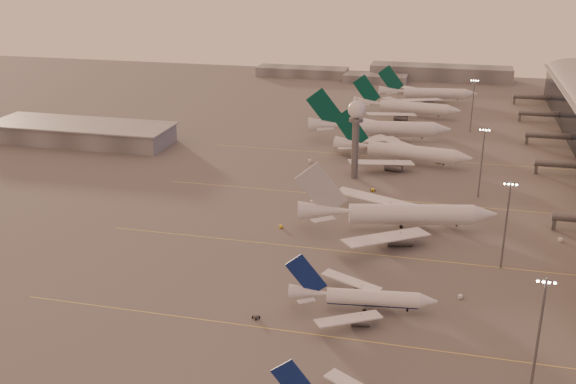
# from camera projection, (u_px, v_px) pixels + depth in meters

# --- Properties ---
(ground) EXTENTS (700.00, 700.00, 0.00)m
(ground) POSITION_uv_depth(u_px,v_px,m) (248.00, 351.00, 145.48)
(ground) COLOR #585656
(ground) RESTS_ON ground
(taxiway_markings) EXTENTS (180.00, 185.25, 0.02)m
(taxiway_markings) POSITION_uv_depth(u_px,v_px,m) (408.00, 256.00, 189.79)
(taxiway_markings) COLOR #EBD452
(taxiway_markings) RESTS_ON ground
(hangar) EXTENTS (82.00, 27.00, 8.50)m
(hangar) POSITION_uv_depth(u_px,v_px,m) (82.00, 133.00, 298.50)
(hangar) COLOR slate
(hangar) RESTS_ON ground
(radar_tower) EXTENTS (6.40, 6.40, 31.10)m
(radar_tower) POSITION_uv_depth(u_px,v_px,m) (356.00, 124.00, 246.50)
(radar_tower) COLOR slate
(radar_tower) RESTS_ON ground
(mast_a) EXTENTS (3.60, 0.56, 25.00)m
(mast_a) POSITION_uv_depth(u_px,v_px,m) (539.00, 331.00, 127.73)
(mast_a) COLOR slate
(mast_a) RESTS_ON ground
(mast_b) EXTENTS (3.60, 0.56, 25.00)m
(mast_b) POSITION_uv_depth(u_px,v_px,m) (506.00, 221.00, 178.53)
(mast_b) COLOR slate
(mast_b) RESTS_ON ground
(mast_c) EXTENTS (3.60, 0.56, 25.00)m
(mast_c) POSITION_uv_depth(u_px,v_px,m) (482.00, 159.00, 229.78)
(mast_c) COLOR slate
(mast_c) RESTS_ON ground
(mast_d) EXTENTS (3.60, 0.56, 25.00)m
(mast_d) POSITION_uv_depth(u_px,v_px,m) (473.00, 103.00, 312.26)
(mast_d) COLOR slate
(mast_d) RESTS_ON ground
(distant_horizon) EXTENTS (165.00, 37.50, 9.00)m
(distant_horizon) POSITION_uv_depth(u_px,v_px,m) (397.00, 73.00, 439.89)
(distant_horizon) COLOR slate
(distant_horizon) RESTS_ON ground
(narrowbody_mid) EXTENTS (36.29, 28.81, 14.20)m
(narrowbody_mid) POSITION_uv_depth(u_px,v_px,m) (362.00, 300.00, 160.78)
(narrowbody_mid) COLOR silver
(narrowbody_mid) RESTS_ON ground
(widebody_white) EXTENTS (60.96, 48.34, 21.73)m
(widebody_white) POSITION_uv_depth(u_px,v_px,m) (398.00, 218.00, 206.46)
(widebody_white) COLOR silver
(widebody_white) RESTS_ON ground
(greentail_a) EXTENTS (56.54, 45.39, 20.59)m
(greentail_a) POSITION_uv_depth(u_px,v_px,m) (402.00, 155.00, 269.62)
(greentail_a) COLOR silver
(greentail_a) RESTS_ON ground
(greentail_b) EXTENTS (64.26, 51.55, 23.43)m
(greentail_b) POSITION_uv_depth(u_px,v_px,m) (379.00, 131.00, 301.18)
(greentail_b) COLOR silver
(greentail_b) RESTS_ON ground
(greentail_c) EXTENTS (55.75, 44.81, 20.28)m
(greentail_c) POSITION_uv_depth(u_px,v_px,m) (406.00, 110.00, 343.64)
(greentail_c) COLOR silver
(greentail_c) RESTS_ON ground
(greentail_d) EXTENTS (55.19, 44.31, 20.09)m
(greentail_d) POSITION_uv_depth(u_px,v_px,m) (428.00, 95.00, 376.26)
(greentail_d) COLOR silver
(greentail_d) RESTS_ON ground
(gsv_tug_mid) EXTENTS (3.79, 3.35, 0.93)m
(gsv_tug_mid) POSITION_uv_depth(u_px,v_px,m) (256.00, 317.00, 158.01)
(gsv_tug_mid) COLOR #4E5153
(gsv_tug_mid) RESTS_ON ground
(gsv_truck_b) EXTENTS (5.27, 2.71, 2.02)m
(gsv_truck_b) POSITION_uv_depth(u_px,v_px,m) (462.00, 295.00, 166.79)
(gsv_truck_b) COLOR silver
(gsv_truck_b) RESTS_ON ground
(gsv_truck_c) EXTENTS (5.28, 3.26, 2.01)m
(gsv_truck_c) POSITION_uv_depth(u_px,v_px,m) (282.00, 225.00, 208.48)
(gsv_truck_c) COLOR yellow
(gsv_truck_c) RESTS_ON ground
(gsv_catering_b) EXTENTS (5.10, 2.82, 3.99)m
(gsv_catering_b) POSITION_uv_depth(u_px,v_px,m) (562.00, 235.00, 198.67)
(gsv_catering_b) COLOR silver
(gsv_catering_b) RESTS_ON ground
(gsv_tug_far) EXTENTS (3.78, 3.52, 0.93)m
(gsv_tug_far) POSITION_uv_depth(u_px,v_px,m) (373.00, 190.00, 239.81)
(gsv_tug_far) COLOR yellow
(gsv_tug_far) RESTS_ON ground
(gsv_truck_d) EXTENTS (3.35, 6.52, 2.51)m
(gsv_truck_d) POSITION_uv_depth(u_px,v_px,m) (310.00, 159.00, 271.62)
(gsv_truck_d) COLOR silver
(gsv_truck_d) RESTS_ON ground
(gsv_tug_hangar) EXTENTS (4.01, 3.30, 0.99)m
(gsv_tug_hangar) POSITION_uv_depth(u_px,v_px,m) (439.00, 163.00, 270.10)
(gsv_tug_hangar) COLOR yellow
(gsv_tug_hangar) RESTS_ON ground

